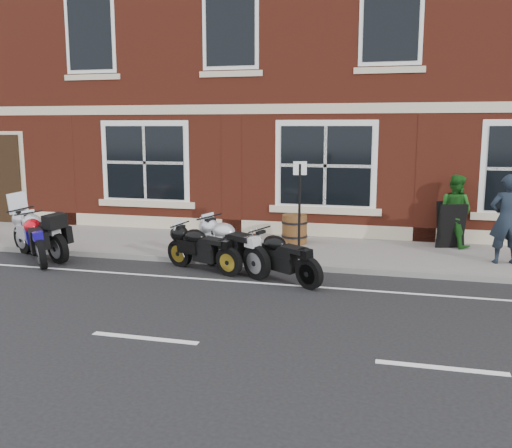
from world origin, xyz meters
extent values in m
plane|color=black|center=(0.00, 0.00, 0.00)|extent=(80.00, 80.00, 0.00)
cube|color=slate|center=(0.00, 3.00, 0.06)|extent=(30.00, 3.00, 0.12)
cube|color=slate|center=(0.00, 1.42, 0.06)|extent=(30.00, 0.16, 0.12)
cube|color=maroon|center=(0.00, 10.50, 6.00)|extent=(24.00, 12.00, 12.00)
cylinder|color=black|center=(-5.13, 1.35, 0.34)|extent=(0.67, 0.43, 0.68)
cylinder|color=black|center=(-3.76, 0.65, 0.34)|extent=(0.67, 0.43, 0.68)
cube|color=black|center=(-4.49, 1.02, 0.70)|extent=(0.88, 0.61, 0.23)
ellipsoid|color=#A1A1A5|center=(-4.64, 1.10, 0.83)|extent=(0.71, 0.61, 0.34)
cube|color=black|center=(-4.11, 0.83, 0.79)|extent=(0.65, 0.51, 0.11)
cube|color=silver|center=(-5.11, 1.34, 1.22)|extent=(0.24, 0.42, 0.48)
cylinder|color=black|center=(-4.78, 1.22, 0.32)|extent=(0.53, 0.57, 0.64)
cylinder|color=black|center=(-3.80, 0.13, 0.32)|extent=(0.53, 0.57, 0.64)
cube|color=black|center=(-4.32, 0.71, 0.66)|extent=(0.72, 0.76, 0.22)
ellipsoid|color=#B80712|center=(-4.43, 0.83, 0.79)|extent=(0.65, 0.66, 0.32)
cube|color=black|center=(-4.06, 0.41, 0.75)|extent=(0.56, 0.59, 0.10)
cylinder|color=black|center=(-1.09, 1.06, 0.30)|extent=(0.60, 0.33, 0.60)
cylinder|color=black|center=(0.16, 0.56, 0.30)|extent=(0.60, 0.33, 0.60)
cube|color=black|center=(-0.51, 0.83, 0.61)|extent=(0.77, 0.48, 0.20)
ellipsoid|color=black|center=(-0.64, 0.88, 0.73)|extent=(0.61, 0.50, 0.30)
cube|color=black|center=(-0.16, 0.69, 0.69)|extent=(0.57, 0.41, 0.09)
cylinder|color=black|center=(-0.50, 1.36, 0.34)|extent=(0.64, 0.51, 0.69)
cylinder|color=black|center=(0.77, 0.47, 0.34)|extent=(0.64, 0.51, 0.69)
cube|color=black|center=(0.09, 0.95, 0.71)|extent=(0.85, 0.70, 0.24)
ellipsoid|color=#ACACB1|center=(-0.04, 1.04, 0.84)|extent=(0.71, 0.66, 0.34)
cube|color=black|center=(0.44, 0.70, 0.79)|extent=(0.64, 0.57, 0.11)
cylinder|color=black|center=(0.72, 0.82, 0.30)|extent=(0.57, 0.44, 0.61)
cylinder|color=black|center=(1.86, 0.05, 0.30)|extent=(0.57, 0.44, 0.61)
cube|color=black|center=(1.25, 0.46, 0.63)|extent=(0.76, 0.62, 0.21)
ellipsoid|color=black|center=(1.14, 0.54, 0.74)|extent=(0.63, 0.58, 0.30)
cube|color=black|center=(1.57, 0.25, 0.70)|extent=(0.57, 0.50, 0.09)
imported|color=black|center=(5.55, 2.58, 1.06)|extent=(0.75, 0.55, 1.88)
imported|color=#195117|center=(4.66, 4.08, 0.98)|extent=(1.06, 1.02, 1.72)
cylinder|color=#492C13|center=(0.91, 3.52, 0.48)|extent=(0.61, 0.61, 0.71)
cylinder|color=black|center=(0.91, 3.52, 0.30)|extent=(0.64, 0.64, 0.05)
cylinder|color=black|center=(0.91, 3.52, 0.65)|extent=(0.64, 0.64, 0.05)
cylinder|color=black|center=(1.26, 2.20, 1.14)|extent=(0.06, 0.06, 2.04)
cube|color=silver|center=(1.26, 2.20, 2.06)|extent=(0.29, 0.09, 0.30)
camera|label=1|loc=(3.45, -10.02, 2.95)|focal=40.00mm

